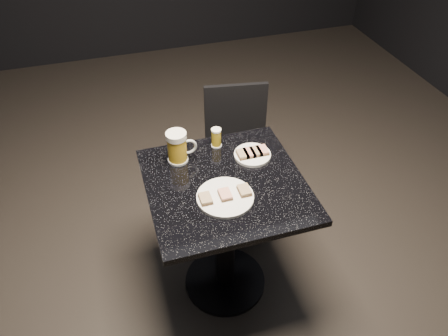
{
  "coord_description": "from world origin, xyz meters",
  "views": [
    {
      "loc": [
        -0.43,
        -1.38,
        2.07
      ],
      "look_at": [
        0.0,
        0.02,
        0.82
      ],
      "focal_mm": 35.0,
      "sensor_mm": 36.0,
      "label": 1
    }
  ],
  "objects": [
    {
      "name": "floor",
      "position": [
        0.0,
        0.0,
        0.0
      ],
      "size": [
        6.0,
        6.0,
        0.0
      ],
      "primitive_type": "plane",
      "color": "black",
      "rests_on": "ground"
    },
    {
      "name": "plate_large",
      "position": [
        -0.03,
        -0.1,
        0.76
      ],
      "size": [
        0.25,
        0.25,
        0.01
      ],
      "primitive_type": "cylinder",
      "color": "white",
      "rests_on": "table"
    },
    {
      "name": "plate_small",
      "position": [
        0.18,
        0.14,
        0.76
      ],
      "size": [
        0.18,
        0.18,
        0.01
      ],
      "primitive_type": "cylinder",
      "color": "white",
      "rests_on": "table"
    },
    {
      "name": "table",
      "position": [
        0.0,
        0.0,
        0.51
      ],
      "size": [
        0.7,
        0.7,
        0.75
      ],
      "color": "black",
      "rests_on": "floor"
    },
    {
      "name": "beer_mug",
      "position": [
        -0.16,
        0.22,
        0.83
      ],
      "size": [
        0.14,
        0.1,
        0.16
      ],
      "color": "silver",
      "rests_on": "table"
    },
    {
      "name": "beer_tumbler",
      "position": [
        0.04,
        0.27,
        0.8
      ],
      "size": [
        0.05,
        0.05,
        0.1
      ],
      "color": "white",
      "rests_on": "table"
    },
    {
      "name": "chair",
      "position": [
        0.24,
        0.54,
        0.5
      ],
      "size": [
        0.42,
        0.42,
        0.85
      ],
      "color": "black",
      "rests_on": "floor"
    },
    {
      "name": "canapes_on_plate_large",
      "position": [
        -0.03,
        -0.1,
        0.77
      ],
      "size": [
        0.22,
        0.07,
        0.02
      ],
      "color": "#4C3521",
      "rests_on": "plate_large"
    },
    {
      "name": "canapes_on_plate_small",
      "position": [
        0.18,
        0.14,
        0.77
      ],
      "size": [
        0.15,
        0.07,
        0.02
      ],
      "color": "#4C3521",
      "rests_on": "plate_small"
    }
  ]
}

